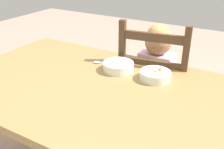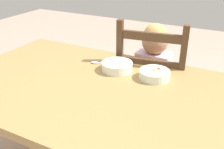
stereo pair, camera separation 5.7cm
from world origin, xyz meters
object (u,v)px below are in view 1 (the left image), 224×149
at_px(child_figure, 154,72).
at_px(bowl_of_peas, 118,66).
at_px(bowl_of_carrots, 155,75).
at_px(spoon, 100,63).
at_px(dining_table, 95,100).
at_px(dining_chair, 154,94).

relative_size(child_figure, bowl_of_peas, 5.25).
bearing_deg(bowl_of_peas, bowl_of_carrots, 0.02).
bearing_deg(spoon, bowl_of_carrots, -5.35).
relative_size(dining_table, bowl_of_carrots, 9.42).
relative_size(bowl_of_carrots, spoon, 1.21).
height_order(child_figure, bowl_of_peas, child_figure).
relative_size(dining_chair, bowl_of_carrots, 5.92).
relative_size(dining_chair, child_figure, 1.05).
distance_m(bowl_of_carrots, spoon, 0.38).
bearing_deg(child_figure, dining_chair, 11.82).
xyz_separation_m(bowl_of_carrots, spoon, (-0.37, 0.04, -0.02)).
height_order(dining_chair, spoon, dining_chair).
bearing_deg(child_figure, bowl_of_peas, -111.04).
bearing_deg(bowl_of_peas, dining_table, -93.93).
height_order(dining_table, dining_chair, dining_chair).
bearing_deg(child_figure, dining_table, -103.94).
distance_m(dining_table, spoon, 0.30).
height_order(child_figure, bowl_of_carrots, child_figure).
distance_m(dining_table, dining_chair, 0.57).
xyz_separation_m(dining_table, dining_chair, (0.14, 0.52, -0.18)).
bearing_deg(child_figure, spoon, -135.33).
distance_m(child_figure, bowl_of_peas, 0.34).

